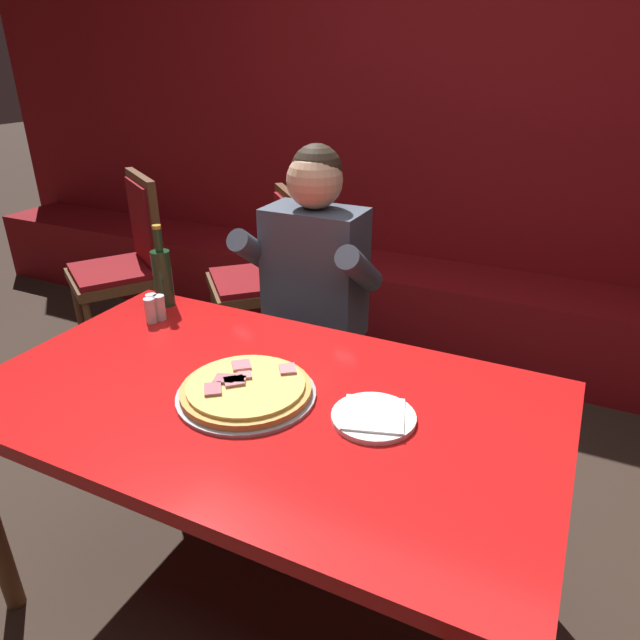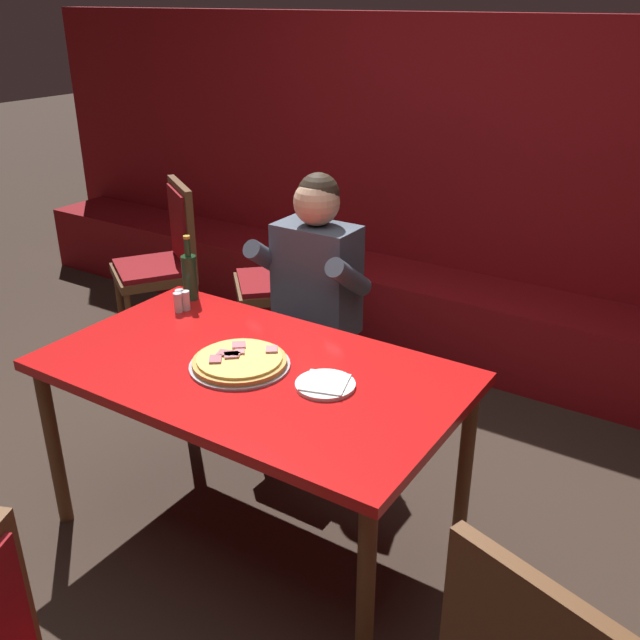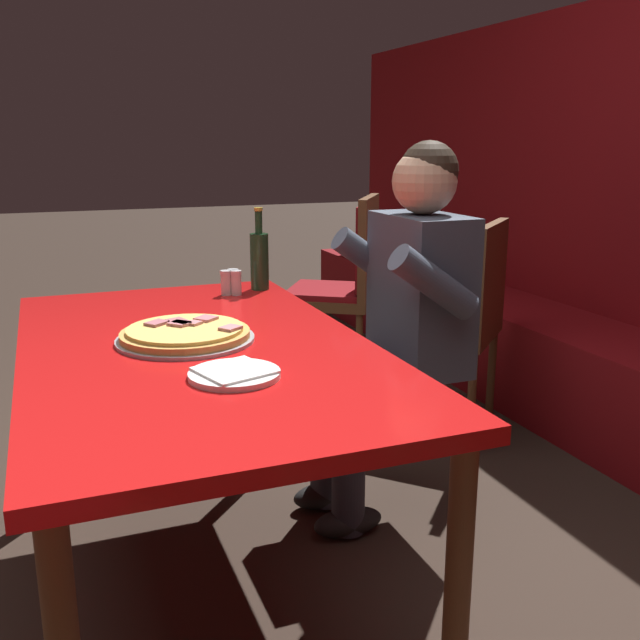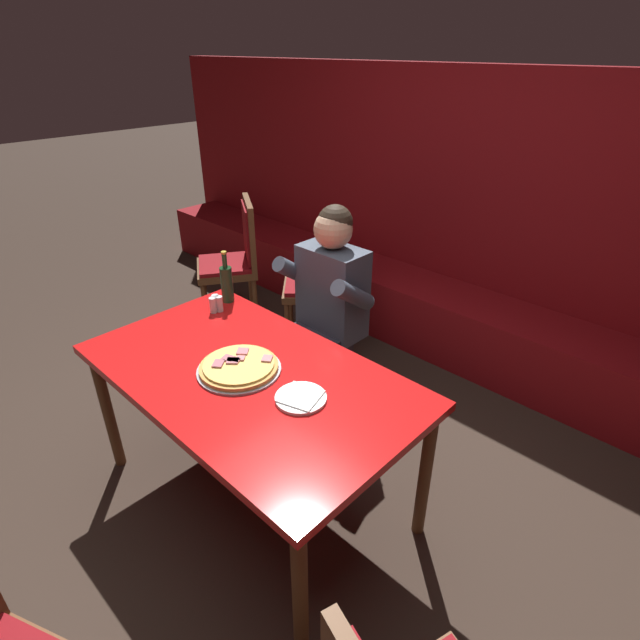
{
  "view_description": "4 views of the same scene",
  "coord_description": "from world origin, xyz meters",
  "px_view_note": "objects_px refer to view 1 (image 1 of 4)",
  "views": [
    {
      "loc": [
        0.69,
        -1.08,
        1.58
      ],
      "look_at": [
        0.04,
        0.28,
        0.86
      ],
      "focal_mm": 32.0,
      "sensor_mm": 36.0,
      "label": 1
    },
    {
      "loc": [
        1.45,
        -1.78,
        1.99
      ],
      "look_at": [
        0.14,
        0.24,
        0.88
      ],
      "focal_mm": 40.0,
      "sensor_mm": 36.0,
      "label": 2
    },
    {
      "loc": [
        1.8,
        -0.35,
        1.28
      ],
      "look_at": [
        0.09,
        0.32,
        0.81
      ],
      "focal_mm": 40.0,
      "sensor_mm": 36.0,
      "label": 3
    },
    {
      "loc": [
        1.47,
        -1.08,
        2.01
      ],
      "look_at": [
        0.16,
        0.28,
        0.96
      ],
      "focal_mm": 28.0,
      "sensor_mm": 36.0,
      "label": 4
    }
  ],
  "objects_px": {
    "shaker_parmesan": "(160,309)",
    "beer_bottle": "(163,276)",
    "pizza": "(246,390)",
    "plate_white_paper": "(374,417)",
    "dining_chair_far_left": "(268,269)",
    "main_dining_table": "(263,418)",
    "shaker_black_pepper": "(151,312)",
    "shaker_red_pepper_flakes": "(153,308)",
    "dining_chair_side_aisle": "(127,257)",
    "diner_seated_blue_shirt": "(305,299)"
  },
  "relations": [
    {
      "from": "dining_chair_side_aisle",
      "to": "dining_chair_far_left",
      "type": "bearing_deg",
      "value": 17.08
    },
    {
      "from": "shaker_parmesan",
      "to": "main_dining_table",
      "type": "bearing_deg",
      "value": -24.93
    },
    {
      "from": "pizza",
      "to": "dining_chair_far_left",
      "type": "distance_m",
      "value": 1.51
    },
    {
      "from": "main_dining_table",
      "to": "dining_chair_far_left",
      "type": "distance_m",
      "value": 1.5
    },
    {
      "from": "shaker_parmesan",
      "to": "beer_bottle",
      "type": "bearing_deg",
      "value": 122.05
    },
    {
      "from": "shaker_red_pepper_flakes",
      "to": "dining_chair_side_aisle",
      "type": "distance_m",
      "value": 1.24
    },
    {
      "from": "shaker_red_pepper_flakes",
      "to": "shaker_black_pepper",
      "type": "bearing_deg",
      "value": -60.66
    },
    {
      "from": "beer_bottle",
      "to": "shaker_black_pepper",
      "type": "relative_size",
      "value": 3.4
    },
    {
      "from": "beer_bottle",
      "to": "diner_seated_blue_shirt",
      "type": "bearing_deg",
      "value": 44.01
    },
    {
      "from": "main_dining_table",
      "to": "shaker_parmesan",
      "type": "distance_m",
      "value": 0.62
    },
    {
      "from": "pizza",
      "to": "beer_bottle",
      "type": "distance_m",
      "value": 0.7
    },
    {
      "from": "shaker_red_pepper_flakes",
      "to": "shaker_black_pepper",
      "type": "distance_m",
      "value": 0.03
    },
    {
      "from": "main_dining_table",
      "to": "plate_white_paper",
      "type": "relative_size",
      "value": 7.32
    },
    {
      "from": "shaker_parmesan",
      "to": "diner_seated_blue_shirt",
      "type": "relative_size",
      "value": 0.07
    },
    {
      "from": "plate_white_paper",
      "to": "pizza",
      "type": "bearing_deg",
      "value": -172.44
    },
    {
      "from": "shaker_parmesan",
      "to": "dining_chair_side_aisle",
      "type": "height_order",
      "value": "dining_chair_side_aisle"
    },
    {
      "from": "plate_white_paper",
      "to": "shaker_red_pepper_flakes",
      "type": "relative_size",
      "value": 2.44
    },
    {
      "from": "dining_chair_far_left",
      "to": "shaker_black_pepper",
      "type": "bearing_deg",
      "value": -79.89
    },
    {
      "from": "beer_bottle",
      "to": "dining_chair_side_aisle",
      "type": "distance_m",
      "value": 1.16
    },
    {
      "from": "plate_white_paper",
      "to": "beer_bottle",
      "type": "relative_size",
      "value": 0.72
    },
    {
      "from": "shaker_black_pepper",
      "to": "diner_seated_blue_shirt",
      "type": "bearing_deg",
      "value": 57.19
    },
    {
      "from": "main_dining_table",
      "to": "shaker_black_pepper",
      "type": "xyz_separation_m",
      "value": [
        -0.56,
        0.22,
        0.11
      ]
    },
    {
      "from": "main_dining_table",
      "to": "shaker_red_pepper_flakes",
      "type": "bearing_deg",
      "value": 156.46
    },
    {
      "from": "diner_seated_blue_shirt",
      "to": "shaker_parmesan",
      "type": "bearing_deg",
      "value": -123.53
    },
    {
      "from": "diner_seated_blue_shirt",
      "to": "dining_chair_far_left",
      "type": "distance_m",
      "value": 0.78
    },
    {
      "from": "pizza",
      "to": "diner_seated_blue_shirt",
      "type": "xyz_separation_m",
      "value": [
        -0.21,
        0.74,
        -0.07
      ]
    },
    {
      "from": "dining_chair_side_aisle",
      "to": "plate_white_paper",
      "type": "bearing_deg",
      "value": -30.24
    },
    {
      "from": "diner_seated_blue_shirt",
      "to": "dining_chair_far_left",
      "type": "relative_size",
      "value": 1.35
    },
    {
      "from": "beer_bottle",
      "to": "shaker_parmesan",
      "type": "distance_m",
      "value": 0.14
    },
    {
      "from": "plate_white_paper",
      "to": "dining_chair_far_left",
      "type": "bearing_deg",
      "value": 129.84
    },
    {
      "from": "pizza",
      "to": "dining_chair_far_left",
      "type": "relative_size",
      "value": 0.39
    },
    {
      "from": "main_dining_table",
      "to": "shaker_black_pepper",
      "type": "bearing_deg",
      "value": 158.36
    },
    {
      "from": "shaker_red_pepper_flakes",
      "to": "shaker_black_pepper",
      "type": "relative_size",
      "value": 1.0
    },
    {
      "from": "shaker_red_pepper_flakes",
      "to": "dining_chair_side_aisle",
      "type": "relative_size",
      "value": 0.09
    },
    {
      "from": "main_dining_table",
      "to": "dining_chair_side_aisle",
      "type": "bearing_deg",
      "value": 144.26
    },
    {
      "from": "main_dining_table",
      "to": "pizza",
      "type": "distance_m",
      "value": 0.1
    },
    {
      "from": "main_dining_table",
      "to": "diner_seated_blue_shirt",
      "type": "distance_m",
      "value": 0.76
    },
    {
      "from": "diner_seated_blue_shirt",
      "to": "shaker_black_pepper",
      "type": "bearing_deg",
      "value": -122.81
    },
    {
      "from": "pizza",
      "to": "shaker_red_pepper_flakes",
      "type": "bearing_deg",
      "value": 153.4
    },
    {
      "from": "main_dining_table",
      "to": "beer_bottle",
      "type": "bearing_deg",
      "value": 149.66
    },
    {
      "from": "pizza",
      "to": "shaker_red_pepper_flakes",
      "type": "distance_m",
      "value": 0.61
    },
    {
      "from": "beer_bottle",
      "to": "shaker_parmesan",
      "type": "height_order",
      "value": "beer_bottle"
    },
    {
      "from": "beer_bottle",
      "to": "shaker_red_pepper_flakes",
      "type": "relative_size",
      "value": 3.4
    },
    {
      "from": "plate_white_paper",
      "to": "shaker_black_pepper",
      "type": "distance_m",
      "value": 0.89
    },
    {
      "from": "main_dining_table",
      "to": "pizza",
      "type": "relative_size",
      "value": 4.17
    },
    {
      "from": "pizza",
      "to": "dining_chair_far_left",
      "type": "height_order",
      "value": "dining_chair_far_left"
    },
    {
      "from": "shaker_black_pepper",
      "to": "shaker_red_pepper_flakes",
      "type": "bearing_deg",
      "value": 119.34
    },
    {
      "from": "diner_seated_blue_shirt",
      "to": "plate_white_paper",
      "type": "bearing_deg",
      "value": -51.94
    },
    {
      "from": "diner_seated_blue_shirt",
      "to": "dining_chair_side_aisle",
      "type": "relative_size",
      "value": 1.27
    },
    {
      "from": "main_dining_table",
      "to": "shaker_black_pepper",
      "type": "relative_size",
      "value": 17.87
    }
  ]
}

